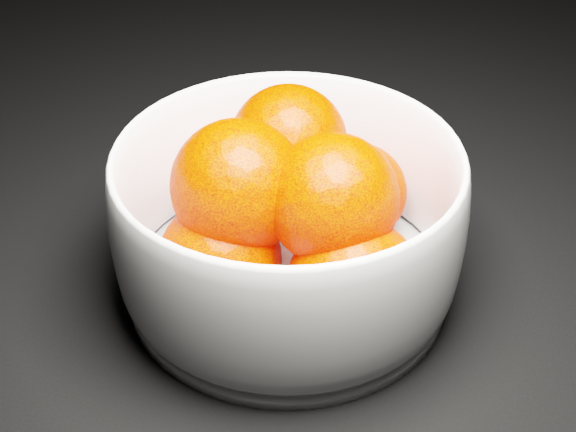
# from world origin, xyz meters

# --- Properties ---
(ground) EXTENTS (3.00, 3.00, 0.00)m
(ground) POSITION_xyz_m (0.00, 0.00, 0.00)
(ground) COLOR black
(ground) RESTS_ON ground
(bowl) EXTENTS (0.24, 0.24, 0.12)m
(bowl) POSITION_xyz_m (-0.07, -0.25, 0.06)
(bowl) COLOR white
(bowl) RESTS_ON ground
(orange_pile) EXTENTS (0.19, 0.18, 0.13)m
(orange_pile) POSITION_xyz_m (-0.07, -0.25, 0.08)
(orange_pile) COLOR #F22100
(orange_pile) RESTS_ON bowl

